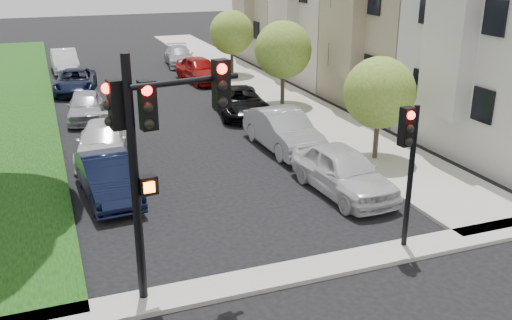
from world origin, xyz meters
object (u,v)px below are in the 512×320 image
object	(u,v)px
car_parked_1	(283,130)
car_parked_5	(108,178)
traffic_signal_main	(153,136)
car_parked_2	(240,102)
car_parked_3	(200,70)
car_parked_8	(75,81)
car_parked_4	(180,56)
car_parked_9	(65,61)
car_parked_6	(103,141)
small_tree_c	(232,32)
car_parked_0	(343,171)
traffic_signal_secondary	(408,152)
small_tree_b	(283,50)
car_parked_7	(85,106)
small_tree_a	(379,93)

from	to	relation	value
car_parked_1	car_parked_5	world-z (taller)	car_parked_1
traffic_signal_main	car_parked_5	world-z (taller)	traffic_signal_main
car_parked_2	car_parked_1	bearing A→B (deg)	-83.10
car_parked_3	car_parked_8	distance (m)	7.42
car_parked_4	car_parked_5	bearing A→B (deg)	-103.13
car_parked_9	car_parked_6	bearing A→B (deg)	-90.22
car_parked_9	small_tree_c	bearing A→B (deg)	-29.11
small_tree_c	car_parked_5	distance (m)	20.20
car_parked_2	car_parked_0	bearing A→B (deg)	-82.38
traffic_signal_secondary	car_parked_3	bearing A→B (deg)	88.31
small_tree_b	car_parked_9	bearing A→B (deg)	126.56
car_parked_7	car_parked_8	distance (m)	6.21
traffic_signal_main	traffic_signal_secondary	xyz separation A→B (m)	(6.42, -0.04, -1.13)
car_parked_5	car_parked_9	world-z (taller)	car_parked_9
small_tree_a	car_parked_7	size ratio (longest dim) A/B	0.99
car_parked_3	small_tree_c	bearing A→B (deg)	16.24
car_parked_5	car_parked_7	bearing A→B (deg)	84.79
small_tree_b	car_parked_7	world-z (taller)	small_tree_b
car_parked_3	car_parked_5	size ratio (longest dim) A/B	1.08
small_tree_a	car_parked_8	xyz separation A→B (m)	(-9.88, 16.05, -2.01)
car_parked_4	car_parked_7	distance (m)	14.59
car_parked_2	car_parked_3	size ratio (longest dim) A/B	1.05
traffic_signal_main	car_parked_7	bearing A→B (deg)	91.06
car_parked_4	small_tree_a	bearing A→B (deg)	-78.26
traffic_signal_secondary	small_tree_c	bearing A→B (deg)	82.47
traffic_signal_main	car_parked_8	bearing A→B (deg)	90.84
small_tree_b	car_parked_0	world-z (taller)	small_tree_b
car_parked_1	car_parked_2	world-z (taller)	car_parked_1
car_parked_6	car_parked_7	xyz separation A→B (m)	(-0.15, 5.81, 0.02)
traffic_signal_main	car_parked_6	world-z (taller)	traffic_signal_main
car_parked_1	car_parked_7	distance (m)	10.19
car_parked_7	small_tree_a	bearing A→B (deg)	-38.27
car_parked_5	car_parked_6	distance (m)	4.08
car_parked_0	car_parked_1	world-z (taller)	car_parked_1
traffic_signal_secondary	car_parked_7	bearing A→B (deg)	112.57
car_parked_4	car_parked_9	bearing A→B (deg)	-176.74
small_tree_c	car_parked_4	size ratio (longest dim) A/B	0.92
small_tree_a	car_parked_3	bearing A→B (deg)	98.60
small_tree_b	car_parked_7	xyz separation A→B (m)	(-9.85, 0.79, -2.23)
car_parked_3	car_parked_7	bearing A→B (deg)	-146.11
car_parked_4	car_parked_9	distance (m)	7.82
car_parked_1	car_parked_3	distance (m)	13.78
car_parked_9	car_parked_7	bearing A→B (deg)	-90.32
car_parked_7	car_parked_8	xyz separation A→B (m)	(-0.03, 6.21, -0.03)
car_parked_0	car_parked_6	xyz separation A→B (m)	(-7.00, 6.38, -0.12)
car_parked_7	car_parked_1	bearing A→B (deg)	-39.10
car_parked_4	car_parked_6	world-z (taller)	car_parked_4
car_parked_9	car_parked_8	bearing A→B (deg)	-89.49
traffic_signal_main	traffic_signal_secondary	distance (m)	6.52
car_parked_8	traffic_signal_main	bearing A→B (deg)	-81.40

